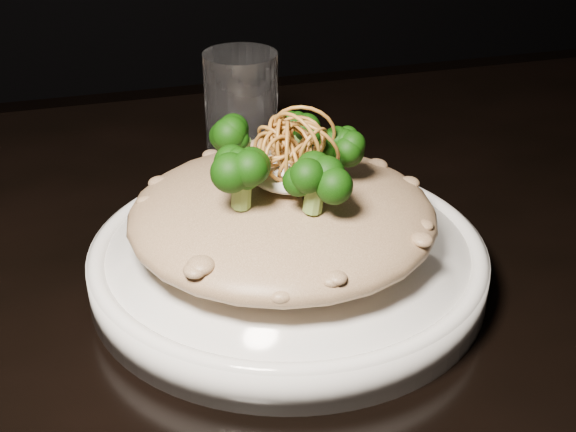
% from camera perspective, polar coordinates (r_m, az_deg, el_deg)
% --- Properties ---
extents(table, '(1.10, 0.80, 0.75)m').
position_cam_1_polar(table, '(0.67, 6.73, -9.09)').
color(table, black).
rests_on(table, ground).
extents(plate, '(0.29, 0.29, 0.03)m').
position_cam_1_polar(plate, '(0.59, 0.00, -3.41)').
color(plate, white).
rests_on(plate, table).
extents(risotto, '(0.22, 0.22, 0.05)m').
position_cam_1_polar(risotto, '(0.57, -0.41, 0.08)').
color(risotto, brown).
rests_on(risotto, plate).
extents(broccoli, '(0.13, 0.13, 0.05)m').
position_cam_1_polar(broccoli, '(0.55, -0.38, 4.39)').
color(broccoli, black).
rests_on(broccoli, risotto).
extents(cheese, '(0.06, 0.06, 0.02)m').
position_cam_1_polar(cheese, '(0.56, 0.35, 3.16)').
color(cheese, white).
rests_on(cheese, risotto).
extents(shallots, '(0.06, 0.06, 0.04)m').
position_cam_1_polar(shallots, '(0.54, 0.37, 5.40)').
color(shallots, brown).
rests_on(shallots, cheese).
extents(drinking_glass, '(0.08, 0.08, 0.12)m').
position_cam_1_polar(drinking_glass, '(0.73, -3.31, 7.13)').
color(drinking_glass, silver).
rests_on(drinking_glass, table).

